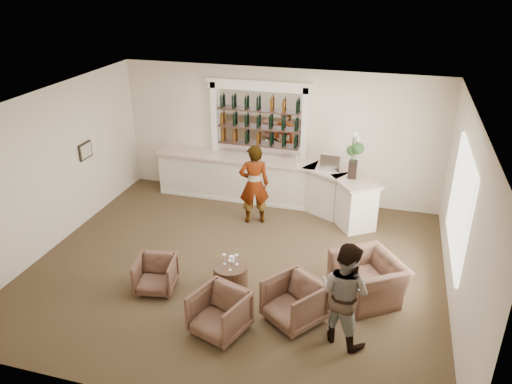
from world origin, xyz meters
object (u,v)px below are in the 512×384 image
at_px(cocktail_table, 231,277).
at_px(sommelier, 254,184).
at_px(armchair_center, 220,313).
at_px(flower_vase, 354,152).
at_px(espresso_machine, 331,161).
at_px(guest, 345,293).
at_px(bar_counter, 267,182).
at_px(armchair_far, 368,279).
at_px(armchair_right, 294,302).
at_px(armchair_left, 156,275).

xyz_separation_m(cocktail_table, sommelier, (-0.32, 2.68, 0.69)).
xyz_separation_m(armchair_center, flower_vase, (1.60, 4.39, 1.37)).
bearing_deg(espresso_machine, cocktail_table, -105.66).
xyz_separation_m(guest, armchair_center, (-1.93, -0.38, -0.51)).
bearing_deg(bar_counter, armchair_far, -50.14).
bearing_deg(armchair_right, guest, 21.17).
height_order(cocktail_table, sommelier, sommelier).
distance_m(armchair_right, flower_vase, 4.06).
bearing_deg(guest, armchair_far, -77.29).
relative_size(armchair_right, espresso_machine, 1.89).
xyz_separation_m(bar_counter, flower_vase, (2.10, -0.50, 1.18)).
height_order(bar_counter, cocktail_table, bar_counter).
xyz_separation_m(bar_counter, guest, (2.43, -4.51, 0.31)).
bearing_deg(armchair_far, bar_counter, -175.52).
xyz_separation_m(armchair_center, espresso_machine, (1.07, 4.81, 0.96)).
distance_m(espresso_machine, flower_vase, 0.79).
height_order(armchair_left, espresso_machine, espresso_machine).
distance_m(armchair_far, espresso_machine, 3.53).
bearing_deg(sommelier, armchair_right, 96.64).
relative_size(cocktail_table, flower_vase, 0.59).
bearing_deg(cocktail_table, armchair_right, -23.69).
bearing_deg(armchair_far, espresso_machine, 164.71).
distance_m(cocktail_table, armchair_center, 1.20).
relative_size(guest, espresso_machine, 3.87).
xyz_separation_m(guest, armchair_far, (0.30, 1.24, -0.49)).
distance_m(sommelier, flower_vase, 2.34).
distance_m(cocktail_table, sommelier, 2.79).
distance_m(guest, armchair_far, 1.37).
distance_m(armchair_center, armchair_far, 2.76).
xyz_separation_m(cocktail_table, flower_vase, (1.81, 3.21, 1.50)).
distance_m(guest, armchair_right, 0.99).
xyz_separation_m(bar_counter, armchair_left, (-1.03, -4.11, -0.25)).
bearing_deg(bar_counter, espresso_machine, -2.91).
xyz_separation_m(cocktail_table, armchair_far, (2.45, 0.44, 0.14)).
bearing_deg(espresso_machine, armchair_right, -85.79).
height_order(armchair_far, flower_vase, flower_vase).
bearing_deg(espresso_machine, armchair_far, -66.16).
height_order(bar_counter, sommelier, sommelier).
xyz_separation_m(armchair_left, espresso_machine, (2.59, 4.03, 1.02)).
bearing_deg(flower_vase, armchair_right, -97.52).
bearing_deg(armchair_right, bar_counter, 146.29).
xyz_separation_m(cocktail_table, armchair_center, (0.21, -1.17, 0.13)).
bearing_deg(sommelier, cocktail_table, 76.79).
height_order(guest, armchair_left, guest).
bearing_deg(sommelier, guest, 105.34).
bearing_deg(armchair_far, cocktail_table, -115.13).
xyz_separation_m(sommelier, armchair_right, (1.63, -3.26, -0.55)).
relative_size(cocktail_table, sommelier, 0.34).
distance_m(bar_counter, sommelier, 1.10).
height_order(cocktail_table, espresso_machine, espresso_machine).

